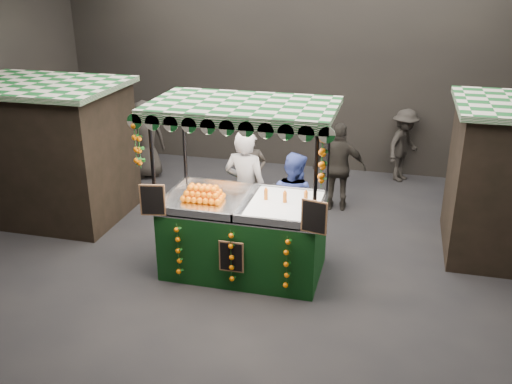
# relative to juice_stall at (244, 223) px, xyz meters

# --- Properties ---
(ground) EXTENTS (12.00, 12.00, 0.00)m
(ground) POSITION_rel_juice_stall_xyz_m (0.15, 0.28, -0.85)
(ground) COLOR black
(ground) RESTS_ON ground
(market_hall) EXTENTS (12.10, 10.10, 5.05)m
(market_hall) POSITION_rel_juice_stall_xyz_m (0.15, 0.28, 2.53)
(market_hall) COLOR black
(market_hall) RESTS_ON ground
(neighbour_stall_left) EXTENTS (3.00, 2.20, 2.60)m
(neighbour_stall_left) POSITION_rel_juice_stall_xyz_m (-4.25, 1.28, 0.45)
(neighbour_stall_left) COLOR black
(neighbour_stall_left) RESTS_ON ground
(juice_stall) EXTENTS (2.84, 1.67, 2.76)m
(juice_stall) POSITION_rel_juice_stall_xyz_m (0.00, 0.00, 0.00)
(juice_stall) COLOR black
(juice_stall) RESTS_ON ground
(vendor_grey) EXTENTS (0.84, 0.63, 2.10)m
(vendor_grey) POSITION_rel_juice_stall_xyz_m (-0.22, 0.89, 0.20)
(vendor_grey) COLOR slate
(vendor_grey) RESTS_ON ground
(vendor_blue) EXTENTS (1.03, 0.93, 1.75)m
(vendor_blue) POSITION_rel_juice_stall_xyz_m (0.59, 0.97, 0.02)
(vendor_blue) COLOR navy
(vendor_blue) RESTS_ON ground
(shopper_0) EXTENTS (0.73, 0.67, 1.68)m
(shopper_0) POSITION_rel_juice_stall_xyz_m (-0.45, 2.11, -0.01)
(shopper_0) COLOR #2B2723
(shopper_0) RESTS_ON ground
(shopper_1) EXTENTS (1.12, 1.07, 1.82)m
(shopper_1) POSITION_rel_juice_stall_xyz_m (4.10, 2.25, 0.06)
(shopper_1) COLOR black
(shopper_1) RESTS_ON ground
(shopper_2) EXTENTS (1.07, 0.50, 1.78)m
(shopper_2) POSITION_rel_juice_stall_xyz_m (1.15, 2.88, 0.03)
(shopper_2) COLOR #282521
(shopper_2) RESTS_ON ground
(shopper_3) EXTENTS (1.06, 1.23, 1.65)m
(shopper_3) POSITION_rel_juice_stall_xyz_m (2.37, 4.88, -0.03)
(shopper_3) COLOR #292521
(shopper_3) RESTS_ON ground
(shopper_4) EXTENTS (1.04, 0.94, 1.79)m
(shopper_4) POSITION_rel_juice_stall_xyz_m (-3.35, 3.67, 0.04)
(shopper_4) COLOR #2D2925
(shopper_4) RESTS_ON ground
(shopper_5) EXTENTS (0.90, 1.78, 1.84)m
(shopper_5) POSITION_rel_juice_stall_xyz_m (4.15, 4.24, 0.06)
(shopper_5) COLOR black
(shopper_5) RESTS_ON ground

